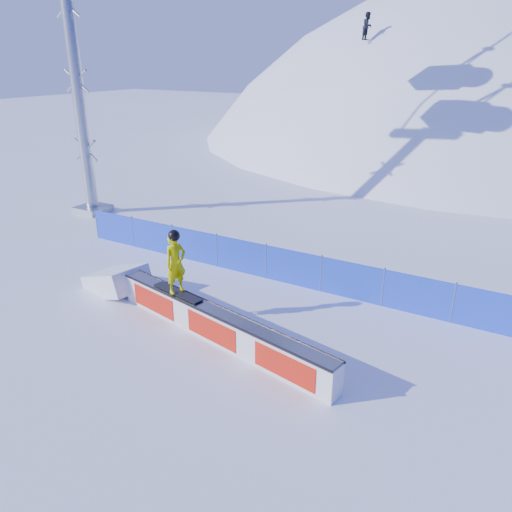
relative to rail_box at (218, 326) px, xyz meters
The scene contains 6 objects.
ground 2.20m from the rail_box, ahead, with size 160.00×160.00×0.00m, color white.
snow_hill 45.59m from the rail_box, 87.07° to the left, with size 64.00×64.00×64.00m.
safety_fence 4.66m from the rail_box, 62.81° to the left, with size 22.05×0.05×1.30m.
rail_box is the anchor object (origin of this frame).
snow_ramp 4.68m from the rail_box, 168.54° to the left, with size 2.02×1.34×0.76m, color white, non-canonical shape.
snowboarder 2.09m from the rail_box, 168.54° to the left, with size 1.80×0.72×1.85m.
Camera 1 is at (4.53, -9.00, 7.03)m, focal length 35.00 mm.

